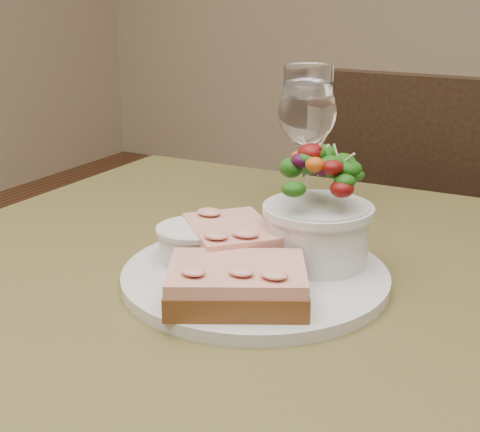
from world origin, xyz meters
The scene contains 9 objects.
cafe_table centered at (0.00, 0.00, 0.65)m, with size 0.80×0.80×0.75m.
chair_far centered at (0.06, 0.71, 0.29)m, with size 0.45×0.45×0.90m.
dinner_plate centered at (0.01, -0.01, 0.76)m, with size 0.27×0.27×0.01m, color silver.
sandwich_front centered at (0.03, -0.08, 0.78)m, with size 0.15×0.14×0.03m.
sandwich_back centered at (-0.03, 0.01, 0.79)m, with size 0.13×0.13×0.03m.
ramekin centered at (-0.06, -0.01, 0.78)m, with size 0.07×0.07×0.04m.
salad_bowl centered at (0.05, 0.05, 0.82)m, with size 0.10×0.10×0.13m.
garnish centered at (-0.06, 0.07, 0.77)m, with size 0.05×0.04×0.02m.
wine_glass centered at (-0.04, 0.25, 0.87)m, with size 0.08×0.08×0.18m.
Camera 1 is at (0.28, -0.56, 1.02)m, focal length 50.00 mm.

